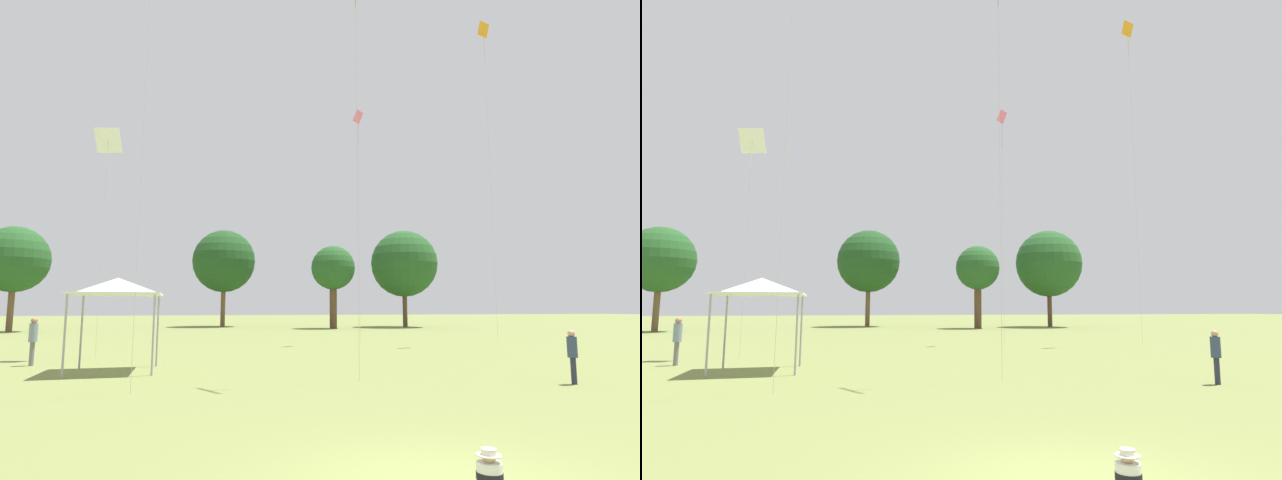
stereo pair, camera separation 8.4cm
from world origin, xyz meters
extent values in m
cylinder|color=white|center=(0.38, -0.39, 0.25)|extent=(0.34, 0.34, 0.30)
cylinder|color=black|center=(0.38, -0.39, 0.25)|extent=(0.35, 0.35, 0.09)
sphere|color=#DBAD89|center=(0.38, -0.39, 0.48)|extent=(0.17, 0.17, 0.17)
cylinder|color=beige|center=(0.38, -0.39, 0.48)|extent=(0.30, 0.30, 0.01)
cylinder|color=beige|center=(0.38, -0.39, 0.52)|extent=(0.18, 0.18, 0.08)
cylinder|color=#282D42|center=(7.90, 6.64, 0.38)|extent=(0.19, 0.19, 0.76)
cylinder|color=#334260|center=(7.90, 6.64, 1.06)|extent=(0.34, 0.34, 0.60)
sphere|color=tan|center=(7.90, 6.64, 1.45)|extent=(0.21, 0.21, 0.21)
cylinder|color=slate|center=(-8.73, 15.98, 0.45)|extent=(0.20, 0.20, 0.90)
cylinder|color=gray|center=(-8.73, 15.98, 1.25)|extent=(0.36, 0.36, 0.71)
sphere|color=#A37556|center=(-8.73, 15.98, 1.71)|extent=(0.24, 0.24, 0.24)
cube|color=white|center=(-5.43, 13.20, 2.68)|extent=(2.99, 2.99, 0.08)
cone|color=white|center=(-5.43, 13.20, 2.99)|extent=(2.84, 2.84, 0.54)
cylinder|color=#99999E|center=(-6.77, 14.55, 1.32)|extent=(0.07, 0.07, 2.64)
cylinder|color=#99999E|center=(-4.08, 14.54, 1.32)|extent=(0.07, 0.07, 2.64)
cylinder|color=#99999E|center=(-6.78, 11.86, 1.32)|extent=(0.07, 0.07, 2.64)
cylinder|color=#99999E|center=(-4.09, 11.85, 1.32)|extent=(0.07, 0.07, 2.64)
cube|color=pink|center=(7.33, 23.39, 14.49)|extent=(0.81, 0.76, 0.69)
cylinder|color=pink|center=(7.33, 23.39, 13.30)|extent=(0.02, 0.02, 1.84)
cylinder|color=#BCB7A8|center=(7.33, 23.39, 7.25)|extent=(0.01, 0.01, 14.48)
cube|color=orange|center=(15.27, 20.96, 20.39)|extent=(0.93, 0.53, 0.85)
cylinder|color=orange|center=(15.27, 20.96, 19.30)|extent=(0.02, 0.02, 1.57)
cylinder|color=#BCB7A8|center=(15.27, 20.96, 10.20)|extent=(0.01, 0.01, 20.39)
cube|color=white|center=(-6.81, 18.29, 9.91)|extent=(1.24, 0.81, 1.03)
cylinder|color=white|center=(-6.81, 18.29, 9.06)|extent=(0.02, 0.02, 0.91)
cylinder|color=#BCB7A8|center=(-6.81, 18.29, 4.96)|extent=(0.01, 0.01, 9.91)
cylinder|color=#BCB7A8|center=(-4.40, 8.21, 8.62)|extent=(0.01, 0.01, 17.24)
cylinder|color=#BCB7A8|center=(2.09, 8.92, 6.98)|extent=(0.01, 0.01, 13.96)
cylinder|color=brown|center=(1.37, 55.14, 2.87)|extent=(0.54, 0.54, 5.75)
sphere|color=#1E471E|center=(1.37, 55.14, 7.81)|extent=(7.49, 7.49, 7.49)
cylinder|color=brown|center=(21.82, 48.28, 2.62)|extent=(0.53, 0.53, 5.25)
sphere|color=#235123|center=(21.82, 48.28, 7.39)|extent=(7.78, 7.78, 7.78)
cylinder|color=brown|center=(12.53, 46.46, 2.63)|extent=(0.79, 0.79, 5.26)
sphere|color=#235123|center=(12.53, 46.46, 6.58)|extent=(4.80, 4.80, 4.80)
cylinder|color=brown|center=(-18.57, 46.44, 2.51)|extent=(0.55, 0.55, 5.02)
sphere|color=#235123|center=(-18.57, 46.44, 6.72)|extent=(6.18, 6.18, 6.18)
camera|label=1|loc=(-3.15, -5.80, 2.20)|focal=28.00mm
camera|label=2|loc=(-3.07, -5.82, 2.20)|focal=28.00mm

